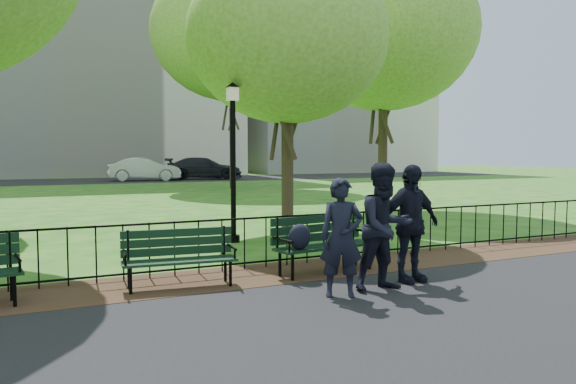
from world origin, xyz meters
name	(u,v)px	position (x,y,z in m)	size (l,w,h in m)	color
ground	(381,287)	(0.00, 0.00, 0.00)	(120.00, 120.00, 0.00)	#1B5817
dirt_strip	(331,267)	(0.00, 1.50, 0.01)	(60.00, 1.60, 0.01)	#372416
far_street	(93,181)	(0.00, 35.00, 0.01)	(70.00, 9.00, 0.01)	black
iron_fence	(317,236)	(0.00, 2.00, 0.50)	(24.06, 0.06, 1.00)	black
apartment_mid	(94,10)	(2.00, 48.00, 15.00)	(24.00, 15.00, 30.00)	silver
apartment_east	(323,62)	(26.00, 48.00, 12.00)	(20.00, 15.00, 24.00)	silver
park_bench_main	(315,237)	(-0.50, 1.15, 0.62)	(1.87, 0.79, 1.03)	black
park_bench_left_a	(179,252)	(-2.72, 1.27, 0.53)	(1.69, 0.68, 0.93)	black
lamppost	(233,156)	(-0.53, 4.90, 1.93)	(0.32, 0.32, 3.54)	black
tree_near_e	(287,38)	(1.28, 5.86, 4.83)	(5.00, 5.00, 6.97)	#2D2116
tree_mid_e	(384,32)	(6.57, 9.25, 6.11)	(6.32, 6.32, 8.81)	#2D2116
tree_far_e	(232,32)	(6.06, 22.82, 8.64)	(8.92, 8.92, 12.44)	#2D2116
person_left	(341,238)	(-0.86, -0.26, 0.83)	(0.60, 0.39, 1.64)	black
person_mid	(385,227)	(-0.10, -0.22, 0.93)	(0.89, 0.46, 1.83)	black
person_right	(410,223)	(0.55, 0.05, 0.92)	(1.06, 0.43, 1.81)	black
sedan_silver	(145,169)	(3.33, 33.43, 0.84)	(1.74, 5.00, 1.65)	#ACAEB4
sedan_dark	(204,168)	(7.88, 33.99, 0.83)	(2.29, 5.64, 1.64)	black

